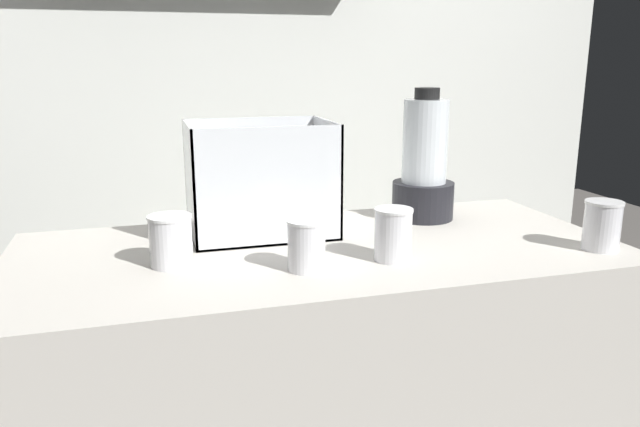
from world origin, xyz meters
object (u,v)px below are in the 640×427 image
Objects in this scene: blender_pitcher at (424,168)px; juice_cup_carrot_middle at (393,237)px; juice_cup_pomegranate_far_left at (171,243)px; juice_cup_carrot_right at (602,229)px; juice_cup_carrot_left at (306,247)px; carrot_display_bin at (259,198)px.

juice_cup_carrot_middle is at bearing -124.90° from blender_pitcher.
juice_cup_pomegranate_far_left is 0.96m from juice_cup_carrot_right.
blender_pitcher is 0.54m from juice_cup_carrot_left.
juice_cup_pomegranate_far_left reaches higher than juice_cup_carrot_left.
juice_cup_carrot_right is at bearing -54.84° from blender_pitcher.
juice_cup_carrot_left is at bearing -21.84° from juice_cup_pomegranate_far_left.
juice_cup_pomegranate_far_left is (-0.23, -0.20, -0.04)m from carrot_display_bin.
juice_cup_carrot_middle is (0.20, 0.01, 0.00)m from juice_cup_carrot_left.
juice_cup_pomegranate_far_left is at bearing -162.15° from blender_pitcher.
juice_cup_pomegranate_far_left is 1.02× the size of juice_cup_carrot_left.
juice_cup_carrot_left is (0.27, -0.11, -0.00)m from juice_cup_pomegranate_far_left.
juice_cup_carrot_left is (-0.42, -0.33, -0.09)m from blender_pitcher.
carrot_display_bin is 0.38m from juice_cup_carrot_middle.
juice_cup_carrot_right is at bearing -26.21° from carrot_display_bin.
blender_pitcher reaches higher than juice_cup_carrot_right.
juice_cup_carrot_middle reaches higher than juice_cup_carrot_right.
carrot_display_bin is at bearing 153.79° from juice_cup_carrot_right.
juice_cup_carrot_left is at bearing -141.93° from blender_pitcher.
juice_cup_pomegranate_far_left is at bearing 170.53° from juice_cup_carrot_right.
blender_pitcher is 0.72m from juice_cup_pomegranate_far_left.
juice_cup_carrot_middle is at bearing -11.80° from juice_cup_pomegranate_far_left.
blender_pitcher is at bearing 17.85° from juice_cup_pomegranate_far_left.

